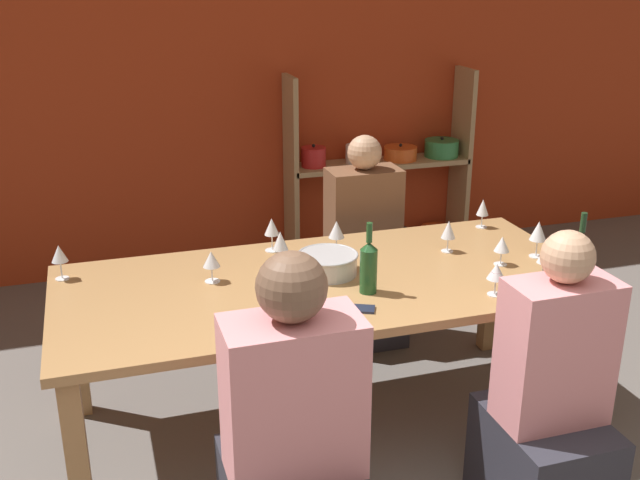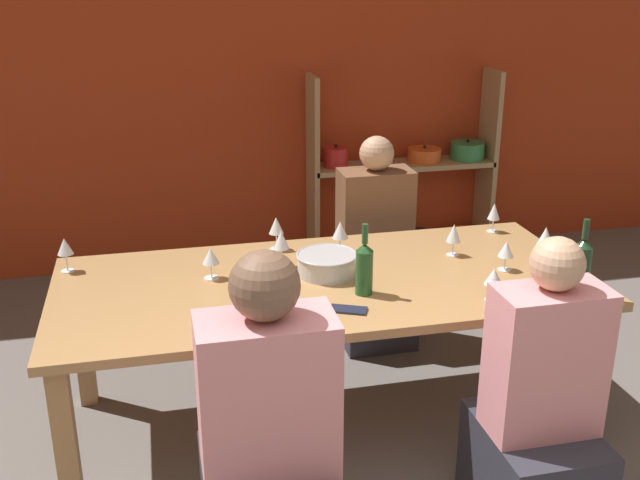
{
  "view_description": "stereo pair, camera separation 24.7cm",
  "coord_description": "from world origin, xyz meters",
  "px_view_note": "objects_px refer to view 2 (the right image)",
  "views": [
    {
      "loc": [
        -0.9,
        -1.33,
        2.07
      ],
      "look_at": [
        0.05,
        1.69,
        0.9
      ],
      "focal_mm": 42.0,
      "sensor_mm": 36.0,
      "label": 1
    },
    {
      "loc": [
        -0.66,
        -1.39,
        2.07
      ],
      "look_at": [
        0.05,
        1.69,
        0.9
      ],
      "focal_mm": 42.0,
      "sensor_mm": 36.0,
      "label": 2
    }
  ],
  "objects_px": {
    "cell_phone": "(348,310)",
    "person_near_a": "(538,427)",
    "wine_glass_empty_c": "(454,234)",
    "wine_bottle_dark": "(581,266)",
    "wine_glass_white_b": "(281,296)",
    "mixing_bowl": "(327,263)",
    "wine_glass_empty_a": "(211,257)",
    "person_far_a": "(374,267)",
    "shelf_unit": "(410,188)",
    "person_near_b": "(270,472)",
    "wine_glass_empty_b": "(506,250)",
    "wine_glass_red_d": "(494,212)",
    "wine_glass_white_a": "(281,241)",
    "wine_glass_red_e": "(340,231)",
    "wine_glass_red_a": "(546,263)",
    "wine_glass_red_c": "(545,238)",
    "wine_glass_red_f": "(276,227)",
    "wine_bottle_green": "(364,267)",
    "wine_glass_white_c": "(65,248)",
    "dining_table": "(325,295)",
    "wine_glass_red_b": "(494,278)"
  },
  "relations": [
    {
      "from": "wine_glass_white_c",
      "to": "wine_glass_red_f",
      "type": "distance_m",
      "value": 0.98
    },
    {
      "from": "cell_phone",
      "to": "wine_glass_red_f",
      "type": "bearing_deg",
      "value": 102.31
    },
    {
      "from": "wine_glass_white_c",
      "to": "person_far_a",
      "type": "relative_size",
      "value": 0.13
    },
    {
      "from": "wine_bottle_dark",
      "to": "wine_glass_red_a",
      "type": "relative_size",
      "value": 2.05
    },
    {
      "from": "wine_glass_red_d",
      "to": "wine_glass_red_f",
      "type": "relative_size",
      "value": 0.93
    },
    {
      "from": "wine_glass_empty_a",
      "to": "cell_phone",
      "type": "xyz_separation_m",
      "value": [
        0.51,
        -0.46,
        -0.1
      ]
    },
    {
      "from": "wine_glass_white_b",
      "to": "person_near_b",
      "type": "relative_size",
      "value": 0.13
    },
    {
      "from": "wine_bottle_green",
      "to": "wine_glass_empty_a",
      "type": "xyz_separation_m",
      "value": [
        -0.62,
        0.31,
        -0.02
      ]
    },
    {
      "from": "wine_glass_white_a",
      "to": "person_far_a",
      "type": "xyz_separation_m",
      "value": [
        0.65,
        0.64,
        -0.45
      ]
    },
    {
      "from": "wine_glass_red_a",
      "to": "shelf_unit",
      "type": "bearing_deg",
      "value": 84.47
    },
    {
      "from": "wine_glass_red_e",
      "to": "wine_glass_red_a",
      "type": "bearing_deg",
      "value": -39.33
    },
    {
      "from": "wine_glass_white_a",
      "to": "wine_glass_empty_c",
      "type": "distance_m",
      "value": 0.83
    },
    {
      "from": "wine_glass_red_a",
      "to": "wine_glass_red_c",
      "type": "height_order",
      "value": "wine_glass_red_c"
    },
    {
      "from": "wine_glass_red_b",
      "to": "wine_bottle_dark",
      "type": "bearing_deg",
      "value": -5.66
    },
    {
      "from": "wine_glass_white_a",
      "to": "cell_phone",
      "type": "distance_m",
      "value": 0.57
    },
    {
      "from": "wine_glass_white_b",
      "to": "cell_phone",
      "type": "relative_size",
      "value": 0.97
    },
    {
      "from": "wine_glass_red_e",
      "to": "cell_phone",
      "type": "xyz_separation_m",
      "value": [
        -0.13,
        -0.64,
        -0.11
      ]
    },
    {
      "from": "wine_glass_white_a",
      "to": "wine_glass_empty_b",
      "type": "bearing_deg",
      "value": -15.06
    },
    {
      "from": "person_far_a",
      "to": "wine_bottle_green",
      "type": "bearing_deg",
      "value": 70.51
    },
    {
      "from": "wine_glass_red_a",
      "to": "person_near_b",
      "type": "height_order",
      "value": "person_near_b"
    },
    {
      "from": "wine_bottle_green",
      "to": "person_near_a",
      "type": "bearing_deg",
      "value": -51.91
    },
    {
      "from": "wine_glass_red_d",
      "to": "cell_phone",
      "type": "relative_size",
      "value": 0.94
    },
    {
      "from": "wine_glass_white_a",
      "to": "wine_glass_empty_a",
      "type": "height_order",
      "value": "wine_glass_white_a"
    },
    {
      "from": "wine_glass_red_b",
      "to": "wine_glass_empty_c",
      "type": "bearing_deg",
      "value": 85.68
    },
    {
      "from": "wine_glass_empty_b",
      "to": "wine_glass_red_d",
      "type": "distance_m",
      "value": 0.53
    },
    {
      "from": "wine_glass_empty_c",
      "to": "person_near_a",
      "type": "bearing_deg",
      "value": -92.21
    },
    {
      "from": "wine_glass_red_b",
      "to": "wine_glass_red_f",
      "type": "xyz_separation_m",
      "value": [
        -0.77,
        0.79,
        0.01
      ]
    },
    {
      "from": "shelf_unit",
      "to": "cell_phone",
      "type": "bearing_deg",
      "value": -114.99
    },
    {
      "from": "wine_glass_white_b",
      "to": "person_near_b",
      "type": "xyz_separation_m",
      "value": [
        -0.14,
        -0.52,
        -0.41
      ]
    },
    {
      "from": "dining_table",
      "to": "wine_glass_red_d",
      "type": "height_order",
      "value": "wine_glass_red_d"
    },
    {
      "from": "wine_bottle_dark",
      "to": "wine_glass_empty_a",
      "type": "xyz_separation_m",
      "value": [
        -1.49,
        0.54,
        -0.03
      ]
    },
    {
      "from": "mixing_bowl",
      "to": "person_far_a",
      "type": "relative_size",
      "value": 0.23
    },
    {
      "from": "wine_bottle_green",
      "to": "wine_glass_red_f",
      "type": "bearing_deg",
      "value": 114.32
    },
    {
      "from": "mixing_bowl",
      "to": "wine_glass_empty_a",
      "type": "bearing_deg",
      "value": 172.65
    },
    {
      "from": "cell_phone",
      "to": "person_near_a",
      "type": "xyz_separation_m",
      "value": [
        0.61,
        -0.49,
        -0.32
      ]
    },
    {
      "from": "dining_table",
      "to": "wine_glass_red_a",
      "type": "distance_m",
      "value": 0.97
    },
    {
      "from": "wine_glass_white_b",
      "to": "wine_glass_red_e",
      "type": "bearing_deg",
      "value": 58.78
    },
    {
      "from": "dining_table",
      "to": "wine_glass_red_a",
      "type": "xyz_separation_m",
      "value": [
        0.9,
        -0.32,
        0.2
      ]
    },
    {
      "from": "wine_glass_red_b",
      "to": "wine_glass_red_f",
      "type": "distance_m",
      "value": 1.11
    },
    {
      "from": "wine_bottle_dark",
      "to": "wine_glass_white_b",
      "type": "xyz_separation_m",
      "value": [
        -1.27,
        0.04,
        -0.02
      ]
    },
    {
      "from": "wine_glass_red_d",
      "to": "person_far_a",
      "type": "relative_size",
      "value": 0.13
    },
    {
      "from": "person_near_a",
      "to": "wine_glass_white_b",
      "type": "bearing_deg",
      "value": 152.99
    },
    {
      "from": "wine_glass_empty_b",
      "to": "person_far_a",
      "type": "bearing_deg",
      "value": 110.71
    },
    {
      "from": "wine_bottle_dark",
      "to": "wine_glass_empty_c",
      "type": "height_order",
      "value": "wine_bottle_dark"
    },
    {
      "from": "mixing_bowl",
      "to": "wine_glass_empty_c",
      "type": "relative_size",
      "value": 1.77
    },
    {
      "from": "dining_table",
      "to": "mixing_bowl",
      "type": "xyz_separation_m",
      "value": [
        0.02,
        0.06,
        0.13
      ]
    },
    {
      "from": "wine_glass_empty_b",
      "to": "wine_glass_red_f",
      "type": "height_order",
      "value": "wine_glass_red_f"
    },
    {
      "from": "shelf_unit",
      "to": "wine_bottle_dark",
      "type": "xyz_separation_m",
      "value": [
        -0.12,
        -2.45,
        0.37
      ]
    },
    {
      "from": "wine_glass_red_b",
      "to": "wine_glass_red_f",
      "type": "bearing_deg",
      "value": 134.43
    },
    {
      "from": "shelf_unit",
      "to": "wine_glass_red_d",
      "type": "relative_size",
      "value": 8.81
    }
  ]
}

